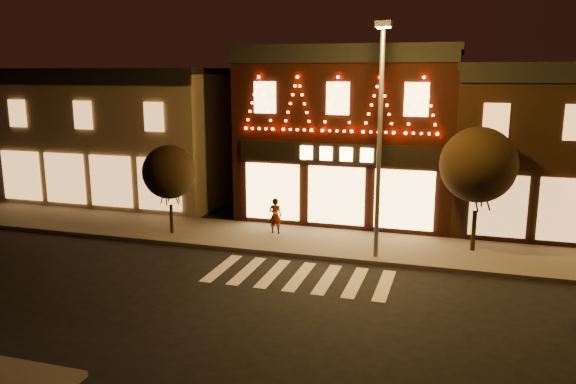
% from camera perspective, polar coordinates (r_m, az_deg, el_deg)
% --- Properties ---
extents(ground, '(120.00, 120.00, 0.00)m').
position_cam_1_polar(ground, '(16.93, -2.60, -12.98)').
color(ground, black).
rests_on(ground, ground).
extents(sidewalk_far, '(44.00, 4.00, 0.15)m').
position_cam_1_polar(sidewalk_far, '(23.74, 8.51, -5.46)').
color(sidewalk_far, '#47423D').
rests_on(sidewalk_far, ground).
extents(building_left, '(12.20, 8.28, 7.30)m').
position_cam_1_polar(building_left, '(33.93, -15.64, 5.68)').
color(building_left, '#746953').
rests_on(building_left, ground).
extents(building_pulp, '(10.20, 8.34, 8.30)m').
position_cam_1_polar(building_pulp, '(29.04, 6.62, 6.04)').
color(building_pulp, black).
rests_on(building_pulp, ground).
extents(building_right_a, '(9.20, 8.28, 7.50)m').
position_cam_1_polar(building_right_a, '(28.95, 25.47, 4.13)').
color(building_right_a, black).
rests_on(building_right_a, ground).
extents(streetlamp_mid, '(0.62, 1.99, 8.68)m').
position_cam_1_polar(streetlamp_mid, '(21.06, 9.21, 6.67)').
color(streetlamp_mid, '#59595E').
rests_on(streetlamp_mid, sidewalk_far).
extents(tree_left, '(2.33, 2.33, 3.90)m').
position_cam_1_polar(tree_left, '(25.10, -11.79, 1.97)').
color(tree_left, black).
rests_on(tree_left, sidewalk_far).
extents(tree_right, '(2.95, 2.95, 4.93)m').
position_cam_1_polar(tree_right, '(23.22, 18.53, 2.59)').
color(tree_right, black).
rests_on(tree_right, sidewalk_far).
extents(pedestrian, '(0.59, 0.41, 1.58)m').
position_cam_1_polar(pedestrian, '(24.99, -1.28, -2.38)').
color(pedestrian, gray).
rests_on(pedestrian, sidewalk_far).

